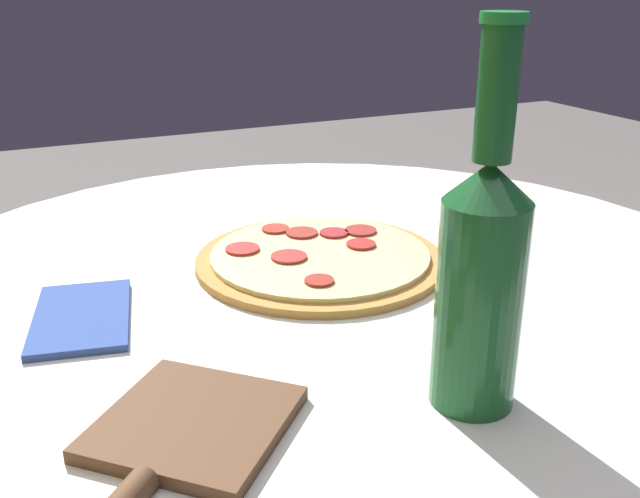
# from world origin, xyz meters

# --- Properties ---
(table) EXTENTS (1.07, 1.07, 0.69)m
(table) POSITION_xyz_m (0.00, 0.00, 0.53)
(table) COLOR silver
(table) RESTS_ON ground_plane
(pizza) EXTENTS (0.31, 0.31, 0.02)m
(pizza) POSITION_xyz_m (0.04, -0.01, 0.70)
(pizza) COLOR #B77F3D
(pizza) RESTS_ON table
(beer_bottle) EXTENTS (0.07, 0.07, 0.31)m
(beer_bottle) POSITION_xyz_m (-0.29, -0.00, 0.81)
(beer_bottle) COLOR #195628
(beer_bottle) RESTS_ON table
(pizza_paddle) EXTENTS (0.25, 0.25, 0.02)m
(pizza_paddle) POSITION_xyz_m (-0.25, 0.24, 0.70)
(pizza_paddle) COLOR brown
(pizza_paddle) RESTS_ON table
(napkin) EXTENTS (0.18, 0.13, 0.01)m
(napkin) POSITION_xyz_m (0.01, 0.28, 0.69)
(napkin) COLOR #334C99
(napkin) RESTS_ON table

